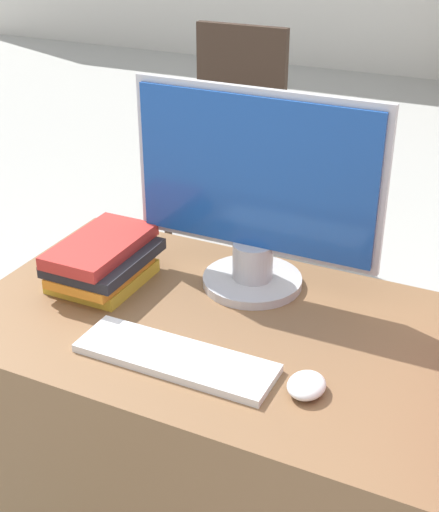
# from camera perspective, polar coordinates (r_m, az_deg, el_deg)

# --- Properties ---
(desk) EXTENTS (1.12, 0.64, 0.76)m
(desk) POSITION_cam_1_polar(r_m,az_deg,el_deg) (1.70, 0.99, -16.35)
(desk) COLOR brown
(desk) RESTS_ON ground_plane
(monitor) EXTENTS (0.56, 0.22, 0.45)m
(monitor) POSITION_cam_1_polar(r_m,az_deg,el_deg) (1.51, 2.83, 5.03)
(monitor) COLOR #B7B7BC
(monitor) RESTS_ON desk
(keyboard) EXTENTS (0.39, 0.12, 0.02)m
(keyboard) POSITION_cam_1_polar(r_m,az_deg,el_deg) (1.36, -3.54, -8.14)
(keyboard) COLOR white
(keyboard) RESTS_ON desk
(mouse) EXTENTS (0.07, 0.08, 0.03)m
(mouse) POSITION_cam_1_polar(r_m,az_deg,el_deg) (1.29, 6.98, -10.23)
(mouse) COLOR white
(mouse) RESTS_ON desk
(book_stack) EXTENTS (0.19, 0.26, 0.10)m
(book_stack) POSITION_cam_1_polar(r_m,az_deg,el_deg) (1.61, -9.37, -0.45)
(book_stack) COLOR gold
(book_stack) RESTS_ON desk
(far_chair) EXTENTS (0.44, 0.44, 1.01)m
(far_chair) POSITION_cam_1_polar(r_m,az_deg,el_deg) (3.34, 0.91, 9.98)
(far_chair) COLOR #38281E
(far_chair) RESTS_ON ground_plane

